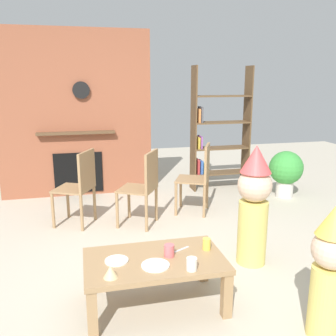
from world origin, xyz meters
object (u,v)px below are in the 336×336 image
at_px(paper_cup_near_right, 192,264).
at_px(birthday_cake_slice, 111,272).
at_px(dining_chair_right, 199,174).
at_px(potted_plant_tall, 286,170).
at_px(bookshelf, 217,134).
at_px(paper_cup_near_left, 169,251).
at_px(child_in_pink, 254,202).
at_px(dining_chair_left, 80,183).
at_px(paper_cup_center, 207,244).
at_px(coffee_table, 155,266).
at_px(paper_plate_front, 155,265).
at_px(child_with_cone_hat, 330,269).
at_px(dining_chair_middle, 144,184).
at_px(paper_plate_rear, 117,261).

xyz_separation_m(paper_cup_near_right, birthday_cake_slice, (-0.56, 0.03, -0.00)).
xyz_separation_m(dining_chair_right, potted_plant_tall, (1.44, 0.35, -0.11)).
relative_size(bookshelf, potted_plant_tall, 2.78).
bearing_deg(dining_chair_right, potted_plant_tall, -141.79).
distance_m(paper_cup_near_left, child_in_pink, 1.03).
xyz_separation_m(paper_cup_near_left, dining_chair_right, (0.85, 1.86, 0.07)).
relative_size(child_in_pink, dining_chair_left, 1.26).
bearing_deg(paper_cup_center, coffee_table, -173.08).
xyz_separation_m(paper_cup_near_right, paper_cup_center, (0.21, 0.28, 0.00)).
bearing_deg(coffee_table, dining_chair_right, 62.84).
relative_size(bookshelf, child_in_pink, 1.68).
xyz_separation_m(coffee_table, dining_chair_right, (0.96, 1.87, 0.18)).
relative_size(coffee_table, dining_chair_right, 1.16).
distance_m(paper_plate_front, child_in_pink, 1.21).
distance_m(coffee_table, paper_cup_near_right, 0.34).
distance_m(bookshelf, paper_cup_near_right, 3.41).
bearing_deg(paper_cup_near_left, birthday_cake_slice, -155.73).
relative_size(paper_cup_near_right, birthday_cake_slice, 0.91).
bearing_deg(dining_chair_left, child_in_pink, 165.66).
distance_m(coffee_table, potted_plant_tall, 3.27).
bearing_deg(paper_cup_near_right, birthday_cake_slice, 176.87).
height_order(birthday_cake_slice, child_in_pink, child_in_pink).
distance_m(paper_cup_near_left, child_with_cone_hat, 1.12).
bearing_deg(child_with_cone_hat, paper_cup_near_left, -3.32).
height_order(paper_cup_near_left, dining_chair_left, dining_chair_left).
bearing_deg(child_in_pink, dining_chair_middle, -78.42).
distance_m(bookshelf, birthday_cake_slice, 3.64).
distance_m(paper_cup_center, birthday_cake_slice, 0.81).
distance_m(birthday_cake_slice, dining_chair_left, 2.00).
height_order(bookshelf, child_in_pink, bookshelf).
distance_m(dining_chair_left, dining_chair_middle, 0.75).
bearing_deg(potted_plant_tall, coffee_table, -137.30).
distance_m(paper_cup_near_right, birthday_cake_slice, 0.56).
xyz_separation_m(dining_chair_middle, dining_chair_right, (0.76, 0.27, 0.00)).
height_order(paper_cup_near_left, child_with_cone_hat, child_with_cone_hat).
height_order(bookshelf, paper_cup_center, bookshelf).
bearing_deg(dining_chair_right, paper_cup_center, 98.45).
distance_m(coffee_table, child_in_pink, 1.16).
distance_m(paper_cup_near_right, paper_plate_front, 0.27).
xyz_separation_m(child_in_pink, dining_chair_left, (-1.56, 1.33, -0.09)).
relative_size(paper_plate_rear, dining_chair_middle, 0.19).
distance_m(birthday_cake_slice, dining_chair_middle, 1.88).
relative_size(paper_cup_center, child_in_pink, 0.08).
bearing_deg(birthday_cake_slice, paper_plate_front, 14.21).
height_order(paper_cup_near_right, potted_plant_tall, potted_plant_tall).
xyz_separation_m(bookshelf, dining_chair_right, (-0.60, -1.00, -0.36)).
xyz_separation_m(paper_cup_near_left, dining_chair_left, (-0.65, 1.79, 0.07)).
relative_size(paper_plate_front, dining_chair_middle, 0.23).
relative_size(paper_cup_center, dining_chair_right, 0.10).
bearing_deg(paper_cup_near_left, child_in_pink, 26.59).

